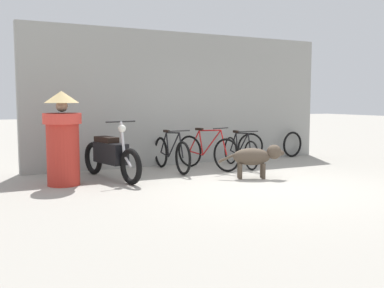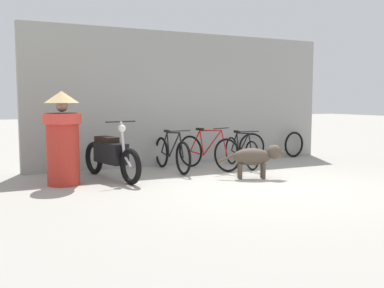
{
  "view_description": "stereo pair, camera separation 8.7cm",
  "coord_description": "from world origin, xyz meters",
  "px_view_note": "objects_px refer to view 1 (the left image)",
  "views": [
    {
      "loc": [
        -4.52,
        -6.09,
        1.45
      ],
      "look_at": [
        -0.83,
        1.16,
        0.65
      ],
      "focal_mm": 42.0,
      "sensor_mm": 36.0,
      "label": 1
    },
    {
      "loc": [
        -4.44,
        -6.13,
        1.45
      ],
      "look_at": [
        -0.83,
        1.16,
        0.65
      ],
      "focal_mm": 42.0,
      "sensor_mm": 36.0,
      "label": 2
    }
  ],
  "objects_px": {
    "bicycle_2": "(240,151)",
    "spare_tire_left": "(292,144)",
    "motorcycle": "(111,155)",
    "stray_dog": "(256,156)",
    "bicycle_0": "(171,154)",
    "spare_tire_right": "(250,147)",
    "person_in_robes": "(63,137)",
    "bicycle_1": "(207,152)"
  },
  "relations": [
    {
      "from": "bicycle_2",
      "to": "motorcycle",
      "type": "distance_m",
      "value": 2.96
    },
    {
      "from": "bicycle_0",
      "to": "spare_tire_left",
      "type": "xyz_separation_m",
      "value": [
        3.68,
        0.65,
        -0.03
      ]
    },
    {
      "from": "bicycle_0",
      "to": "bicycle_1",
      "type": "xyz_separation_m",
      "value": [
        0.77,
        -0.14,
        0.01
      ]
    },
    {
      "from": "stray_dog",
      "to": "spare_tire_left",
      "type": "relative_size",
      "value": 1.75
    },
    {
      "from": "bicycle_0",
      "to": "spare_tire_left",
      "type": "distance_m",
      "value": 3.73
    },
    {
      "from": "motorcycle",
      "to": "stray_dog",
      "type": "relative_size",
      "value": 1.75
    },
    {
      "from": "person_in_robes",
      "to": "stray_dog",
      "type": "bearing_deg",
      "value": 125.17
    },
    {
      "from": "person_in_robes",
      "to": "spare_tire_right",
      "type": "relative_size",
      "value": 2.43
    },
    {
      "from": "motorcycle",
      "to": "stray_dog",
      "type": "bearing_deg",
      "value": 53.19
    },
    {
      "from": "bicycle_0",
      "to": "bicycle_1",
      "type": "relative_size",
      "value": 1.08
    },
    {
      "from": "bicycle_1",
      "to": "spare_tire_right",
      "type": "relative_size",
      "value": 2.47
    },
    {
      "from": "bicycle_2",
      "to": "bicycle_0",
      "type": "bearing_deg",
      "value": -90.21
    },
    {
      "from": "bicycle_0",
      "to": "stray_dog",
      "type": "bearing_deg",
      "value": 34.83
    },
    {
      "from": "bicycle_1",
      "to": "stray_dog",
      "type": "distance_m",
      "value": 1.4
    },
    {
      "from": "motorcycle",
      "to": "spare_tire_left",
      "type": "bearing_deg",
      "value": 89.56
    },
    {
      "from": "bicycle_0",
      "to": "spare_tire_right",
      "type": "relative_size",
      "value": 2.66
    },
    {
      "from": "motorcycle",
      "to": "spare_tire_left",
      "type": "xyz_separation_m",
      "value": [
        5.06,
        1.03,
        -0.11
      ]
    },
    {
      "from": "motorcycle",
      "to": "spare_tire_right",
      "type": "height_order",
      "value": "motorcycle"
    },
    {
      "from": "motorcycle",
      "to": "person_in_robes",
      "type": "height_order",
      "value": "person_in_robes"
    },
    {
      "from": "motorcycle",
      "to": "spare_tire_right",
      "type": "xyz_separation_m",
      "value": [
        3.78,
        1.03,
        -0.11
      ]
    },
    {
      "from": "bicycle_0",
      "to": "stray_dog",
      "type": "xyz_separation_m",
      "value": [
        1.05,
        -1.51,
        0.06
      ]
    },
    {
      "from": "bicycle_1",
      "to": "spare_tire_left",
      "type": "height_order",
      "value": "bicycle_1"
    },
    {
      "from": "bicycle_0",
      "to": "bicycle_2",
      "type": "distance_m",
      "value": 1.58
    },
    {
      "from": "bicycle_1",
      "to": "stray_dog",
      "type": "xyz_separation_m",
      "value": [
        0.28,
        -1.37,
        0.04
      ]
    },
    {
      "from": "stray_dog",
      "to": "person_in_robes",
      "type": "distance_m",
      "value": 3.47
    },
    {
      "from": "bicycle_1",
      "to": "spare_tire_left",
      "type": "distance_m",
      "value": 3.01
    },
    {
      "from": "bicycle_0",
      "to": "spare_tire_right",
      "type": "xyz_separation_m",
      "value": [
        2.39,
        0.65,
        -0.02
      ]
    },
    {
      "from": "bicycle_0",
      "to": "motorcycle",
      "type": "xyz_separation_m",
      "value": [
        -1.39,
        -0.38,
        0.09
      ]
    },
    {
      "from": "bicycle_1",
      "to": "bicycle_2",
      "type": "distance_m",
      "value": 0.8
    },
    {
      "from": "stray_dog",
      "to": "person_in_robes",
      "type": "height_order",
      "value": "person_in_robes"
    },
    {
      "from": "bicycle_2",
      "to": "stray_dog",
      "type": "relative_size",
      "value": 1.39
    },
    {
      "from": "motorcycle",
      "to": "spare_tire_left",
      "type": "relative_size",
      "value": 3.07
    },
    {
      "from": "person_in_robes",
      "to": "bicycle_2",
      "type": "bearing_deg",
      "value": 146.87
    },
    {
      "from": "spare_tire_right",
      "to": "bicycle_2",
      "type": "bearing_deg",
      "value": -135.23
    },
    {
      "from": "stray_dog",
      "to": "person_in_robes",
      "type": "bearing_deg",
      "value": -170.5
    },
    {
      "from": "person_in_robes",
      "to": "spare_tire_left",
      "type": "height_order",
      "value": "person_in_robes"
    },
    {
      "from": "bicycle_1",
      "to": "bicycle_2",
      "type": "height_order",
      "value": "bicycle_1"
    },
    {
      "from": "motorcycle",
      "to": "spare_tire_left",
      "type": "height_order",
      "value": "motorcycle"
    },
    {
      "from": "bicycle_2",
      "to": "motorcycle",
      "type": "xyz_separation_m",
      "value": [
        -2.95,
        -0.21,
        0.1
      ]
    },
    {
      "from": "bicycle_2",
      "to": "spare_tire_left",
      "type": "relative_size",
      "value": 2.44
    },
    {
      "from": "stray_dog",
      "to": "spare_tire_left",
      "type": "distance_m",
      "value": 3.4
    },
    {
      "from": "bicycle_0",
      "to": "spare_tire_right",
      "type": "height_order",
      "value": "bicycle_0"
    }
  ]
}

